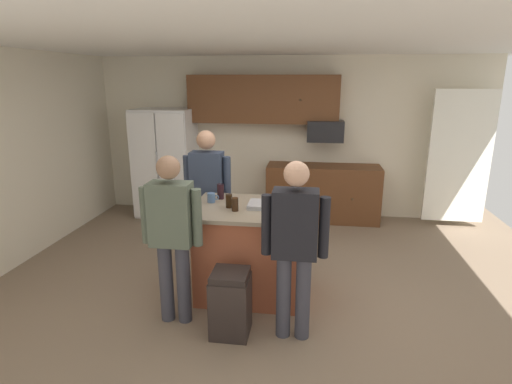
# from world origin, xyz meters

# --- Properties ---
(floor) EXTENTS (7.04, 7.04, 0.00)m
(floor) POSITION_xyz_m (0.00, 0.00, 0.00)
(floor) COLOR #7F6B56
(floor) RESTS_ON ground
(ceiling) EXTENTS (7.04, 7.04, 0.00)m
(ceiling) POSITION_xyz_m (0.00, 0.00, 2.60)
(ceiling) COLOR white
(back_wall) EXTENTS (6.40, 0.10, 2.60)m
(back_wall) POSITION_xyz_m (0.00, 2.80, 1.30)
(back_wall) COLOR beige
(back_wall) RESTS_ON ground
(french_door_window_panel) EXTENTS (0.90, 0.06, 2.00)m
(french_door_window_panel) POSITION_xyz_m (2.60, 2.40, 1.10)
(french_door_window_panel) COLOR white
(french_door_window_panel) RESTS_ON ground
(cabinet_run_upper) EXTENTS (2.40, 0.38, 0.75)m
(cabinet_run_upper) POSITION_xyz_m (-0.40, 2.60, 1.93)
(cabinet_run_upper) COLOR brown
(cabinet_run_lower) EXTENTS (1.80, 0.63, 0.90)m
(cabinet_run_lower) POSITION_xyz_m (0.60, 2.48, 0.45)
(cabinet_run_lower) COLOR brown
(cabinet_run_lower) RESTS_ON ground
(refrigerator) EXTENTS (0.94, 0.76, 1.77)m
(refrigerator) POSITION_xyz_m (-2.00, 2.38, 0.89)
(refrigerator) COLOR white
(refrigerator) RESTS_ON ground
(microwave_over_range) EXTENTS (0.56, 0.40, 0.32)m
(microwave_over_range) POSITION_xyz_m (0.60, 2.50, 1.45)
(microwave_over_range) COLOR black
(kitchen_island) EXTENTS (1.23, 0.94, 0.97)m
(kitchen_island) POSITION_xyz_m (-0.18, -0.07, 0.49)
(kitchen_island) COLOR #AD5638
(kitchen_island) RESTS_ON ground
(person_elder_center) EXTENTS (0.57, 0.22, 1.61)m
(person_elder_center) POSITION_xyz_m (0.30, -0.78, 0.92)
(person_elder_center) COLOR #383842
(person_elder_center) RESTS_ON ground
(person_guest_right) EXTENTS (0.57, 0.22, 1.67)m
(person_guest_right) POSITION_xyz_m (-0.80, 0.55, 0.96)
(person_guest_right) COLOR tan
(person_guest_right) RESTS_ON ground
(person_guest_by_door) EXTENTS (0.57, 0.22, 1.60)m
(person_guest_by_door) POSITION_xyz_m (-0.82, -0.68, 0.92)
(person_guest_by_door) COLOR #383842
(person_guest_by_door) RESTS_ON ground
(mug_ceramic_white) EXTENTS (0.13, 0.08, 0.10)m
(mug_ceramic_white) POSITION_xyz_m (-0.62, 0.03, 1.03)
(mug_ceramic_white) COLOR #4C6B99
(mug_ceramic_white) RESTS_ON kitchen_island
(tumbler_amber) EXTENTS (0.08, 0.08, 0.17)m
(tumbler_amber) POSITION_xyz_m (-0.56, 0.17, 1.06)
(tumbler_amber) COLOR black
(tumbler_amber) RESTS_ON kitchen_island
(glass_stout_tall) EXTENTS (0.07, 0.07, 0.14)m
(glass_stout_tall) POSITION_xyz_m (-0.40, -0.12, 1.04)
(glass_stout_tall) COLOR black
(glass_stout_tall) RESTS_ON kitchen_island
(glass_pilsner) EXTENTS (0.07, 0.07, 0.13)m
(glass_pilsner) POSITION_xyz_m (-0.32, -0.22, 1.04)
(glass_pilsner) COLOR #311D0F
(glass_pilsner) RESTS_ON kitchen_island
(serving_tray) EXTENTS (0.44, 0.30, 0.04)m
(serving_tray) POSITION_xyz_m (0.01, -0.05, 1.00)
(serving_tray) COLOR #B7B7BC
(serving_tray) RESTS_ON kitchen_island
(trash_bin) EXTENTS (0.34, 0.34, 0.61)m
(trash_bin) POSITION_xyz_m (-0.26, -0.82, 0.30)
(trash_bin) COLOR black
(trash_bin) RESTS_ON ground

